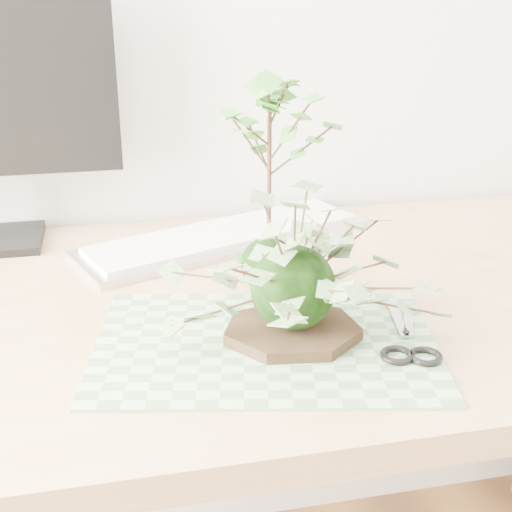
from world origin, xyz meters
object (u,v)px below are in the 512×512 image
desk (248,352)px  keyboard (225,236)px  ivy_kokedama (294,250)px  maple_kokedama (270,131)px

desk → keyboard: 0.24m
ivy_kokedama → maple_kokedama: maple_kokedama is taller
keyboard → ivy_kokedama: bearing=-106.6°
maple_kokedama → keyboard: bearing=97.7°
desk → keyboard: size_ratio=3.07×
ivy_kokedama → keyboard: (-0.02, 0.35, -0.11)m
ivy_kokedama → maple_kokedama: bearing=88.4°
maple_kokedama → keyboard: (-0.03, 0.20, -0.22)m
ivy_kokedama → keyboard: bearing=93.8°
desk → maple_kokedama: 0.32m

